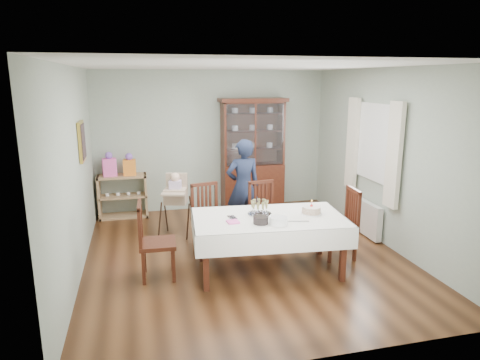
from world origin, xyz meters
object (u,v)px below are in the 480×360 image
object	(u,v)px
chair_far_left	(209,231)
chair_end_left	(157,255)
dining_table	(268,244)
chair_far_right	(265,226)
chair_end_right	(339,237)
gift_bag_orange	(129,165)
birthday_cake	(311,210)
woman	(243,187)
high_chair	(176,211)
sideboard	(123,196)
champagne_tray	(260,210)
gift_bag_pink	(109,165)
china_cabinet	(253,153)

from	to	relation	value
chair_far_left	chair_end_left	size ratio (longest dim) A/B	0.99
dining_table	chair_far_right	distance (m)	0.97
chair_end_right	gift_bag_orange	bearing A→B (deg)	-128.80
chair_end_right	birthday_cake	xyz separation A→B (m)	(-0.54, -0.22, 0.51)
woman	gift_bag_orange	size ratio (longest dim) A/B	3.86
chair_end_left	chair_end_right	distance (m)	2.60
high_chair	gift_bag_orange	distance (m)	1.52
sideboard	champagne_tray	world-z (taller)	champagne_tray
chair_far_left	chair_far_right	size ratio (longest dim) A/B	1.02
champagne_tray	gift_bag_pink	bearing A→B (deg)	126.83
high_chair	chair_end_left	bearing A→B (deg)	-89.09
chair_far_right	chair_end_right	distance (m)	1.16
chair_end_right	chair_far_left	bearing A→B (deg)	-108.63
champagne_tray	gift_bag_orange	world-z (taller)	gift_bag_orange
china_cabinet	chair_end_right	distance (m)	2.83
chair_far_left	birthday_cake	size ratio (longest dim) A/B	3.47
chair_far_left	high_chair	xyz separation A→B (m)	(-0.42, 0.72, 0.12)
china_cabinet	gift_bag_orange	distance (m)	2.35
chair_far_left	gift_bag_pink	distance (m)	2.54
chair_far_right	chair_end_left	size ratio (longest dim) A/B	0.97
sideboard	high_chair	distance (m)	1.51
high_chair	gift_bag_orange	xyz separation A→B (m)	(-0.72, 1.21, 0.57)
china_cabinet	sideboard	xyz separation A→B (m)	(-2.50, 0.02, -0.72)
high_chair	champagne_tray	bearing A→B (deg)	-41.52
china_cabinet	chair_end_right	bearing A→B (deg)	-77.81
chair_far_right	woman	xyz separation A→B (m)	(-0.20, 0.59, 0.50)
chair_far_right	birthday_cake	xyz separation A→B (m)	(0.35, -0.96, 0.52)
chair_end_left	gift_bag_pink	size ratio (longest dim) A/B	2.27
sideboard	birthday_cake	bearing A→B (deg)	-48.84
china_cabinet	champagne_tray	bearing A→B (deg)	-103.46
dining_table	gift_bag_orange	xyz separation A→B (m)	(-1.79, 2.85, 0.60)
china_cabinet	chair_far_right	distance (m)	2.11
gift_bag_orange	chair_end_right	bearing A→B (deg)	-42.21
dining_table	chair_far_left	xyz separation A→B (m)	(-0.64, 0.92, -0.09)
high_chair	woman	bearing A→B (deg)	9.93
chair_end_right	gift_bag_orange	xyz separation A→B (m)	(-2.92, 2.65, 0.68)
chair_far_left	chair_far_right	xyz separation A→B (m)	(0.88, 0.02, -0.01)
dining_table	gift_bag_pink	xyz separation A→B (m)	(-2.14, 2.85, 0.61)
chair_far_left	gift_bag_pink	xyz separation A→B (m)	(-1.50, 1.93, 0.70)
chair_far_left	gift_bag_orange	xyz separation A→B (m)	(-1.14, 1.93, 0.69)
gift_bag_pink	gift_bag_orange	xyz separation A→B (m)	(0.35, 0.00, -0.02)
sideboard	chair_end_left	size ratio (longest dim) A/B	0.89
china_cabinet	chair_end_left	bearing A→B (deg)	-126.93
china_cabinet	chair_far_left	bearing A→B (deg)	-121.99
chair_end_left	birthday_cake	world-z (taller)	chair_end_left
china_cabinet	chair_far_left	size ratio (longest dim) A/B	2.18
chair_far_left	gift_bag_pink	bearing A→B (deg)	115.73
chair_far_left	birthday_cake	world-z (taller)	chair_far_left
china_cabinet	chair_far_right	world-z (taller)	china_cabinet
sideboard	dining_table	bearing A→B (deg)	-55.92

